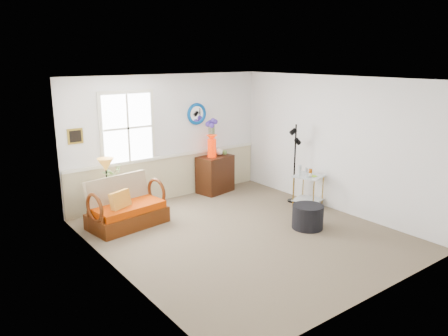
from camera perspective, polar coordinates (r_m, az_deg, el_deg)
floor at (r=7.52m, az=2.64°, el=-8.67°), size 4.50×5.00×0.01m
ceiling at (r=6.93m, az=2.89°, el=11.52°), size 4.50×5.00×0.01m
walls at (r=7.12m, az=2.76°, el=1.01°), size 4.51×5.01×2.60m
wainscot at (r=9.31m, az=-7.08°, el=-1.26°), size 4.46×0.02×0.90m
chair_rail at (r=9.19m, az=-7.14°, el=1.55°), size 4.46×0.04×0.06m
window at (r=8.66m, az=-12.46°, el=5.12°), size 1.14×0.06×1.44m
picture at (r=8.31m, az=-18.87°, el=3.95°), size 0.28×0.03×0.28m
mirror at (r=9.41m, az=-3.61°, el=7.07°), size 0.47×0.07×0.47m
loveseat at (r=7.94m, az=-12.57°, el=-4.42°), size 1.42×0.93×0.87m
throw_pillow at (r=7.77m, az=-13.33°, el=-4.44°), size 0.42×0.25×0.41m
lamp_stand at (r=8.30m, az=-15.09°, el=-4.56°), size 0.41×0.41×0.64m
table_lamp at (r=8.12m, az=-15.13°, el=-0.63°), size 0.30×0.30×0.54m
potted_plant at (r=8.23m, az=-14.39°, el=-1.25°), size 0.49×0.51×0.30m
cabinet at (r=9.68m, az=-1.17°, el=-0.80°), size 0.85×0.63×0.82m
flower_vase at (r=9.42m, az=-1.61°, el=3.88°), size 0.32×0.32×0.81m
side_table at (r=8.90m, az=10.92°, el=-2.99°), size 0.64×0.64×0.65m
tabletop_items at (r=8.76m, az=10.69°, el=-0.29°), size 0.45×0.45×0.22m
floor_lamp at (r=9.04m, az=9.21°, el=0.56°), size 0.30×0.30×1.62m
ottoman at (r=7.85m, az=10.88°, el=-6.27°), size 0.64×0.64×0.42m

